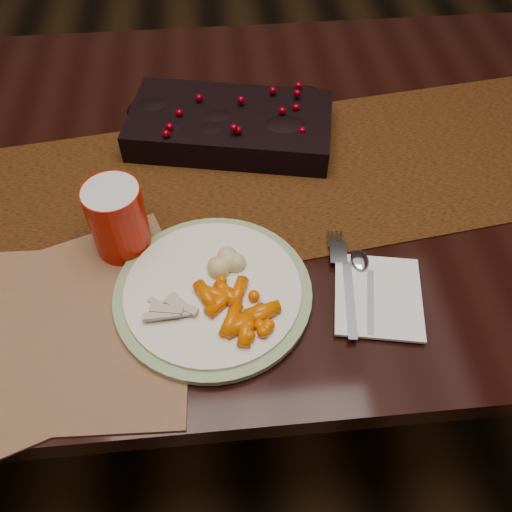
{
  "coord_description": "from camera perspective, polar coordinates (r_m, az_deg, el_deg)",
  "views": [
    {
      "loc": [
        -0.02,
        -0.76,
        1.42
      ],
      "look_at": [
        0.02,
        -0.26,
        0.8
      ],
      "focal_mm": 38.0,
      "sensor_mm": 36.0,
      "label": 1
    }
  ],
  "objects": [
    {
      "name": "placemat_main",
      "position": [
        0.84,
        -21.61,
        -7.56
      ],
      "size": [
        0.43,
        0.32,
        0.0
      ],
      "primitive_type": "cube",
      "rotation": [
        0.0,
        0.0,
        -0.04
      ],
      "color": "brown",
      "rests_on": "dining_table"
    },
    {
      "name": "floor",
      "position": [
        1.61,
        -1.69,
        -10.8
      ],
      "size": [
        5.0,
        5.0,
        0.0
      ],
      "primitive_type": "plane",
      "color": "black",
      "rests_on": "ground"
    },
    {
      "name": "fork",
      "position": [
        0.82,
        9.52,
        -3.19
      ],
      "size": [
        0.05,
        0.18,
        0.0
      ],
      "primitive_type": null,
      "rotation": [
        0.0,
        0.0,
        -0.13
      ],
      "color": "silver",
      "rests_on": "napkin"
    },
    {
      "name": "mashed_potatoes",
      "position": [
        0.8,
        -3.37,
        -0.66
      ],
      "size": [
        0.09,
        0.08,
        0.04
      ],
      "primitive_type": null,
      "rotation": [
        0.0,
        0.0,
        -0.28
      ],
      "color": "beige",
      "rests_on": "dinner_plate"
    },
    {
      "name": "dining_table",
      "position": [
        1.29,
        -2.07,
        -2.93
      ],
      "size": [
        1.8,
        1.0,
        0.75
      ],
      "primitive_type": "cube",
      "color": "black",
      "rests_on": "floor"
    },
    {
      "name": "dinner_plate",
      "position": [
        0.81,
        -4.56,
        -3.78
      ],
      "size": [
        0.38,
        0.38,
        0.02
      ],
      "primitive_type": "cylinder",
      "rotation": [
        0.0,
        0.0,
        -0.34
      ],
      "color": "white",
      "rests_on": "placemat_main"
    },
    {
      "name": "napkin",
      "position": [
        0.83,
        12.73,
        -4.12
      ],
      "size": [
        0.15,
        0.17,
        0.01
      ],
      "primitive_type": "cube",
      "rotation": [
        0.0,
        0.0,
        -0.19
      ],
      "color": "white",
      "rests_on": "placemat_main"
    },
    {
      "name": "turkey_shreds",
      "position": [
        0.78,
        -9.07,
        -5.51
      ],
      "size": [
        0.08,
        0.08,
        0.02
      ],
      "primitive_type": null,
      "rotation": [
        0.0,
        0.0,
        -0.31
      ],
      "color": "beige",
      "rests_on": "dinner_plate"
    },
    {
      "name": "placemat_second",
      "position": [
        0.83,
        -21.25,
        -7.54
      ],
      "size": [
        0.51,
        0.44,
        0.0
      ],
      "primitive_type": "cube",
      "rotation": [
        0.0,
        0.0,
        0.35
      ],
      "color": "brown",
      "rests_on": "dining_table"
    },
    {
      "name": "table_runner",
      "position": [
        0.97,
        -5.15,
        7.05
      ],
      "size": [
        1.92,
        0.63,
        0.0
      ],
      "primitive_type": "cube",
      "rotation": [
        0.0,
        0.0,
        0.13
      ],
      "color": "#4B2C10",
      "rests_on": "dining_table"
    },
    {
      "name": "baby_carrots",
      "position": [
        0.77,
        -2.26,
        -5.81
      ],
      "size": [
        0.11,
        0.09,
        0.02
      ],
      "primitive_type": null,
      "rotation": [
        0.0,
        0.0,
        -0.15
      ],
      "color": "#D65800",
      "rests_on": "dinner_plate"
    },
    {
      "name": "spoon",
      "position": [
        0.83,
        11.59,
        -3.31
      ],
      "size": [
        0.06,
        0.14,
        0.0
      ],
      "primitive_type": null,
      "rotation": [
        0.0,
        0.0,
        -0.23
      ],
      "color": "silver",
      "rests_on": "napkin"
    },
    {
      "name": "red_cup",
      "position": [
        0.85,
        -14.35,
        3.77
      ],
      "size": [
        0.1,
        0.1,
        0.12
      ],
      "primitive_type": "cylinder",
      "rotation": [
        0.0,
        0.0,
        0.09
      ],
      "color": "#AC1102",
      "rests_on": "placemat_main"
    },
    {
      "name": "centerpiece",
      "position": [
        1.04,
        -2.72,
        13.97
      ],
      "size": [
        0.4,
        0.26,
        0.07
      ],
      "primitive_type": null,
      "rotation": [
        0.0,
        0.0,
        -0.21
      ],
      "color": "black",
      "rests_on": "table_runner"
    }
  ]
}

